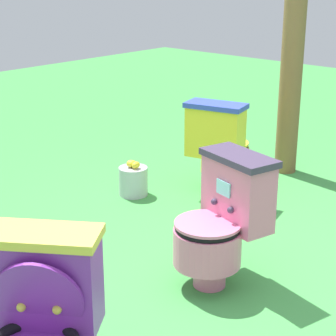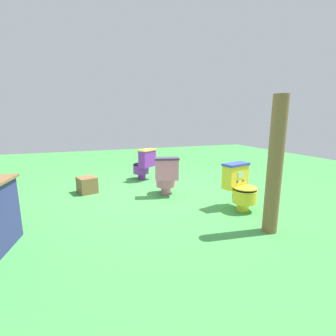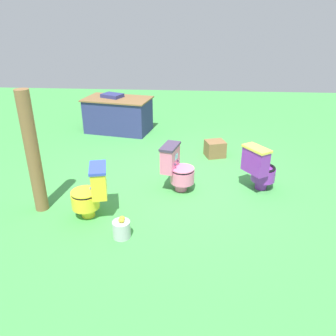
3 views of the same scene
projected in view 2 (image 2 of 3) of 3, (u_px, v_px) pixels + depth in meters
name	position (u px, v px, depth m)	size (l,w,h in m)	color
ground	(152.00, 195.00, 4.49)	(14.00, 14.00, 0.00)	#429947
toilet_yellow	(240.00, 187.00, 3.75)	(0.57, 0.51, 0.73)	yellow
toilet_pink	(166.00, 176.00, 4.47)	(0.58, 0.51, 0.73)	pink
toilet_purple	(144.00, 164.00, 5.59)	(0.63, 0.61, 0.73)	purple
wooden_post	(275.00, 166.00, 2.90)	(0.18, 0.18, 1.69)	brown
small_crate	(87.00, 185.00, 4.64)	(0.32, 0.35, 0.31)	brown
lemon_bucket	(244.00, 191.00, 4.40)	(0.22, 0.22, 0.28)	#B7B7BF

